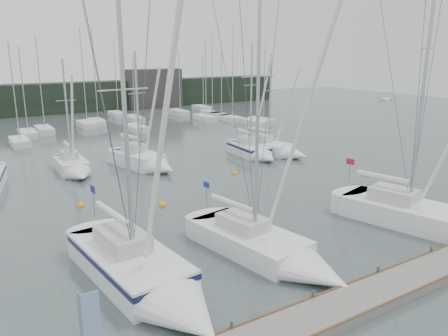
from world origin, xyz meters
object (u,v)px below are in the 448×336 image
Objects in this scene: sailboat_mid_e at (277,150)px; buoy_c at (80,206)px; sailboat_near_center at (278,254)px; buoy_b at (235,174)px; sailboat_near_left at (150,280)px; buoy_a at (163,206)px; sailboat_mid_c at (147,162)px; sailboat_mid_d at (255,152)px; sailboat_near_right at (436,221)px; sailboat_mid_b at (75,169)px.

sailboat_mid_e reaches higher than buoy_c.
buoy_b is at bearing 54.58° from sailboat_near_center.
sailboat_near_left is at bearing -155.39° from sailboat_mid_e.
buoy_a is (-1.49, 10.78, -0.53)m from sailboat_near_center.
sailboat_mid_c is at bearing 76.40° from sailboat_near_center.
sailboat_near_center is at bearing -119.09° from sailboat_mid_d.
buoy_b is at bearing -58.24° from sailboat_mid_c.
buoy_b is at bearing 25.56° from buoy_a.
sailboat_near_center is 0.88× the size of sailboat_near_right.
sailboat_mid_e is at bearing -23.43° from sailboat_mid_c.
sailboat_near_right is at bearing -18.63° from sailboat_near_center.
sailboat_near_center is 22.28m from sailboat_mid_d.
sailboat_mid_e reaches higher than sailboat_mid_b.
sailboat_near_right is at bearing -42.20° from buoy_c.
sailboat_mid_b is 18.09× the size of buoy_c.
sailboat_near_center is (6.51, -0.72, -0.11)m from sailboat_near_left.
buoy_c is (-20.73, -4.72, -0.55)m from sailboat_mid_e.
sailboat_near_right is 16.79m from buoy_b.
sailboat_near_center is at bearing -115.37° from buoy_b.
buoy_c is (-4.82, 2.85, 0.00)m from buoy_a.
sailboat_near_left is at bearing -94.26° from sailboat_mid_b.
sailboat_mid_b is 19.46m from sailboat_mid_e.
sailboat_near_center reaches higher than buoy_b.
buoy_b is (13.55, 14.13, -0.64)m from sailboat_near_left.
buoy_a is 5.60m from buoy_c.
sailboat_near_left reaches higher than sailboat_mid_d.
buoy_a is at bearing -170.05° from sailboat_mid_e.
sailboat_near_center reaches higher than sailboat_mid_d.
buoy_a reaches higher than buoy_b.
sailboat_mid_d is at bearing 154.26° from sailboat_mid_e.
buoy_b is (8.53, 4.08, 0.00)m from buoy_a.
sailboat_near_right is at bearing -78.28° from buoy_b.
buoy_b is at bearing -30.20° from sailboat_mid_b.
sailboat_near_right is 1.50× the size of sailboat_mid_d.
buoy_b is (7.04, 14.86, -0.53)m from sailboat_near_center.
sailboat_mid_e is 18.72× the size of buoy_c.
buoy_b is 13.41m from buoy_c.
sailboat_mid_e is (19.14, -3.52, 0.03)m from sailboat_mid_b.
buoy_c is at bearing 149.43° from buoy_a.
sailboat_near_left is at bearing -126.57° from sailboat_mid_c.
sailboat_mid_c is 20.19× the size of buoy_b.
sailboat_mid_c is at bearing 41.45° from buoy_c.
sailboat_mid_d reaches higher than sailboat_mid_b.
sailboat_mid_c is (-9.19, 21.88, -0.01)m from sailboat_near_right.
sailboat_mid_c is at bearing 156.03° from sailboat_mid_e.
sailboat_mid_d is at bearing 38.12° from sailboat_near_left.
sailboat_near_left is 0.84× the size of sailboat_near_right.
sailboat_near_right is at bearing -56.50° from sailboat_mid_b.
sailboat_mid_c is 10.11m from buoy_c.
sailboat_near_center reaches higher than sailboat_mid_b.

